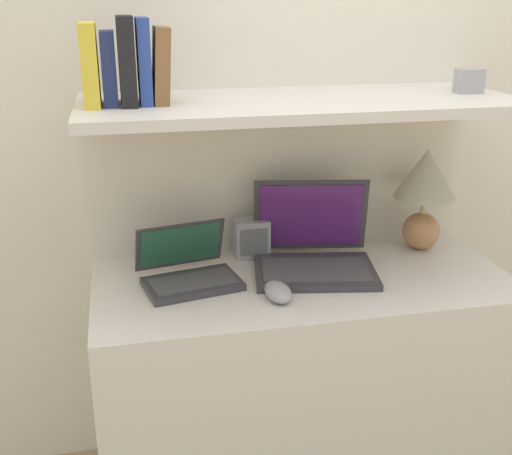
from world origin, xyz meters
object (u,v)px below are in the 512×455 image
Objects in this scene: book_black at (127,61)px; book_blue at (144,61)px; table_lamp at (425,187)px; laptop_small at (188,271)px; shelf_gadget at (469,81)px; computer_mouse at (278,292)px; laptop_large at (313,253)px; book_yellow at (90,65)px; router_box at (252,238)px; book_brown at (161,65)px; book_navy at (109,68)px.

book_blue is at bearing 0.00° from book_black.
table_lamp is 0.98m from book_black.
laptop_small is 0.97m from shelf_gadget.
book_black reaches higher than book_blue.
computer_mouse is at bearing -27.29° from book_black.
table_lamp is 0.83× the size of laptop_large.
laptop_large reaches higher than laptop_small.
book_yellow is 1.05m from shelf_gadget.
router_box is 0.60× the size of book_yellow.
computer_mouse is 0.71m from book_black.
computer_mouse is 0.69m from book_blue.
laptop_small is at bearing 144.72° from computer_mouse.
table_lamp is 1.06m from book_yellow.
table_lamp is 0.90m from book_brown.
table_lamp is at bearing 26.11° from computer_mouse.
book_yellow is 0.05m from book_navy.
book_brown is at bearing -174.26° from table_lamp.
table_lamp reaches higher than router_box.
router_box is 0.71m from book_yellow.
book_black reaches higher than shelf_gadget.
book_blue reaches higher than book_yellow.
laptop_large is 1.33× the size of laptop_small.
laptop_small is at bearing -8.31° from book_navy.
book_brown is (0.13, 0.00, 0.00)m from book_navy.
laptop_large is 2.06× the size of book_brown.
computer_mouse is 0.32m from router_box.
router_box is 0.56× the size of book_black.
book_yellow is at bearing 180.00° from shelf_gadget.
table_lamp reaches higher than computer_mouse.
table_lamp is 0.94m from book_blue.
computer_mouse is 0.60× the size of book_yellow.
shelf_gadget reaches higher than table_lamp.
book_yellow is 0.09m from book_black.
book_black is at bearing 0.00° from book_navy.
book_brown is 2.74× the size of shelf_gadget.
book_yellow reaches higher than book_navy.
laptop_large is at bearing -39.96° from router_box.
shelf_gadget is at bearing 0.00° from book_black.
computer_mouse is at bearing -34.24° from book_brown.
book_black is 0.04m from book_blue.
laptop_large reaches higher than router_box.
book_black is 0.09m from book_brown.
book_yellow is (-0.44, 0.18, 0.58)m from computer_mouse.
book_black is at bearing 180.00° from shelf_gadget.
table_lamp is 2.69× the size of computer_mouse.
laptop_small is at bearing -28.92° from book_brown.
table_lamp is at bearing 12.37° from laptop_large.
table_lamp is at bearing 5.45° from book_blue.
book_black reaches higher than laptop_large.
shelf_gadget is at bearing -12.07° from router_box.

